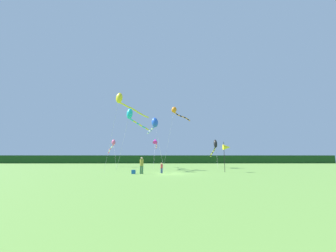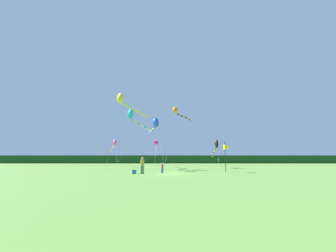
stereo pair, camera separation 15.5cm
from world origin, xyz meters
TOP-DOWN VIEW (x-y plane):
  - ground_plane at (0.00, 0.00)m, footprint 120.00×120.00m
  - distant_treeline at (0.00, 45.00)m, footprint 108.00×3.50m
  - person_adult at (-2.95, -0.36)m, footprint 0.40×0.40m
  - person_child at (-0.78, 0.61)m, footprint 0.26×0.26m
  - cooler_box at (-3.82, -0.34)m, footprint 0.41×0.36m
  - banner_flag_pole at (7.24, 2.30)m, footprint 0.90×0.70m
  - kite_yellow at (-6.48, 5.02)m, footprint 4.84×7.20m
  - kite_cyan at (-5.80, 8.56)m, footprint 3.93×6.88m
  - kite_magenta at (-2.18, 13.52)m, footprint 0.86×7.55m
  - kite_rainbow at (-10.65, 17.13)m, footprint 4.31×10.11m
  - kite_black at (8.40, 13.60)m, footprint 1.15×9.82m
  - kite_orange at (1.43, 13.15)m, footprint 5.16×5.20m
  - kite_blue at (-2.00, 6.82)m, footprint 2.82×6.18m

SIDE VIEW (x-z plane):
  - ground_plane at x=0.00m, z-range 0.00..0.00m
  - cooler_box at x=-3.82m, z-range 0.00..0.43m
  - person_child at x=-0.78m, z-range 0.07..1.23m
  - person_adult at x=-2.95m, z-range 0.11..1.93m
  - distant_treeline at x=0.00m, z-range 0.00..2.53m
  - banner_flag_pole at x=7.24m, z-range 1.15..4.85m
  - kite_black at x=8.40m, z-range 1.25..6.28m
  - kite_rainbow at x=-10.65m, z-range 1.71..7.15m
  - kite_magenta at x=-2.18m, z-range 1.92..7.29m
  - kite_blue at x=-2.00m, z-range 2.93..10.70m
  - kite_cyan at x=-5.80m, z-range 3.63..13.08m
  - kite_yellow at x=-6.48m, z-range 4.36..15.14m
  - kite_orange at x=1.43m, z-range 4.65..15.55m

